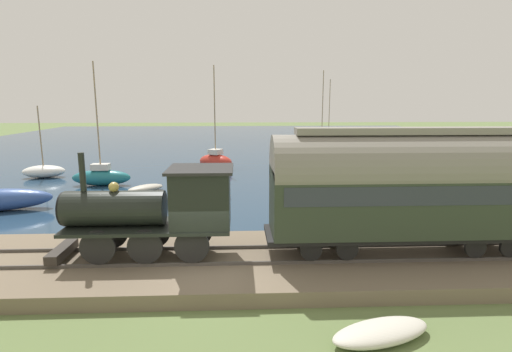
{
  "coord_description": "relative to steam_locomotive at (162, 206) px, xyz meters",
  "views": [
    {
      "loc": [
        -12.5,
        -1.19,
        6.11
      ],
      "look_at": [
        6.9,
        -2.06,
        2.41
      ],
      "focal_mm": 28.0,
      "sensor_mm": 36.0,
      "label": 1
    }
  ],
  "objects": [
    {
      "name": "harbor_water",
      "position": [
        43.17,
        -1.52,
        -2.43
      ],
      "size": [
        80.0,
        80.0,
        0.01
      ],
      "color": "navy",
      "rests_on": "ground"
    },
    {
      "name": "rowboat_mid_harbor",
      "position": [
        11.08,
        -1.3,
        -2.21
      ],
      "size": [
        1.79,
        2.19,
        0.44
      ],
      "rotation": [
        0.0,
        0.0,
        -0.56
      ],
      "color": "beige",
      "rests_on": "harbor_water"
    },
    {
      "name": "sailboat_red",
      "position": [
        21.69,
        -0.67,
        -1.65
      ],
      "size": [
        3.22,
        3.71,
        9.06
      ],
      "rotation": [
        0.0,
        0.0,
        -0.56
      ],
      "color": "#B72D23",
      "rests_on": "harbor_water"
    },
    {
      "name": "sailboat_white",
      "position": [
        18.41,
        12.88,
        -1.91
      ],
      "size": [
        2.13,
        3.43,
        5.68
      ],
      "rotation": [
        0.0,
        0.0,
        0.16
      ],
      "color": "white",
      "rests_on": "harbor_water"
    },
    {
      "name": "ground_plane",
      "position": [
        -1.25,
        -1.52,
        -2.44
      ],
      "size": [
        200.0,
        200.0,
        0.0
      ],
      "primitive_type": "plane",
      "color": "#607542"
    },
    {
      "name": "rowboat_near_shore",
      "position": [
        10.48,
        -11.89,
        -2.21
      ],
      "size": [
        1.9,
        1.9,
        0.44
      ],
      "rotation": [
        0.0,
        0.0,
        0.78
      ],
      "color": "silver",
      "rests_on": "harbor_water"
    },
    {
      "name": "rowboat_off_pier",
      "position": [
        7.01,
        -9.8,
        -2.22
      ],
      "size": [
        2.3,
        1.81,
        0.42
      ],
      "rotation": [
        0.0,
        0.0,
        1.03
      ],
      "color": "#B7B2A3",
      "rests_on": "harbor_water"
    },
    {
      "name": "steam_locomotive",
      "position": [
        0.0,
        0.0,
        0.0
      ],
      "size": [
        2.15,
        6.34,
        3.72
      ],
      "color": "black",
      "rests_on": "rail_embankment"
    },
    {
      "name": "rowboat_far_out",
      "position": [
        12.96,
        3.59,
        -2.19
      ],
      "size": [
        2.5,
        2.63,
        0.47
      ],
      "rotation": [
        0.0,
        0.0,
        0.72
      ],
      "color": "#B7B2A3",
      "rests_on": "harbor_water"
    },
    {
      "name": "rail_embankment",
      "position": [
        0.0,
        -1.52,
        -2.18
      ],
      "size": [
        5.74,
        56.0,
        0.63
      ],
      "color": "#756651",
      "rests_on": "ground"
    },
    {
      "name": "sailboat_green",
      "position": [
        43.95,
        -15.88,
        -1.72
      ],
      "size": [
        3.79,
        6.59,
        9.05
      ],
      "rotation": [
        0.0,
        0.0,
        0.36
      ],
      "color": "#236B42",
      "rests_on": "harbor_water"
    },
    {
      "name": "sailboat_navy",
      "position": [
        34.95,
        -12.99,
        -1.75
      ],
      "size": [
        3.48,
        4.43,
        9.61
      ],
      "rotation": [
        0.0,
        0.0,
        -0.51
      ],
      "color": "#192347",
      "rests_on": "harbor_water"
    },
    {
      "name": "passenger_coach",
      "position": [
        0.0,
        -8.75,
        0.68
      ],
      "size": [
        2.39,
        10.14,
        4.55
      ],
      "color": "black",
      "rests_on": "rail_embankment"
    },
    {
      "name": "beached_dinghy",
      "position": [
        -4.55,
        -6.35,
        -2.22
      ],
      "size": [
        1.88,
        3.0,
        0.44
      ],
      "color": "beige",
      "rests_on": "ground"
    },
    {
      "name": "sailboat_teal",
      "position": [
        15.15,
        7.25,
        -1.76
      ],
      "size": [
        1.28,
        4.19,
        8.76
      ],
      "rotation": [
        0.0,
        0.0,
        -0.0
      ],
      "color": "#1E707A",
      "rests_on": "harbor_water"
    }
  ]
}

